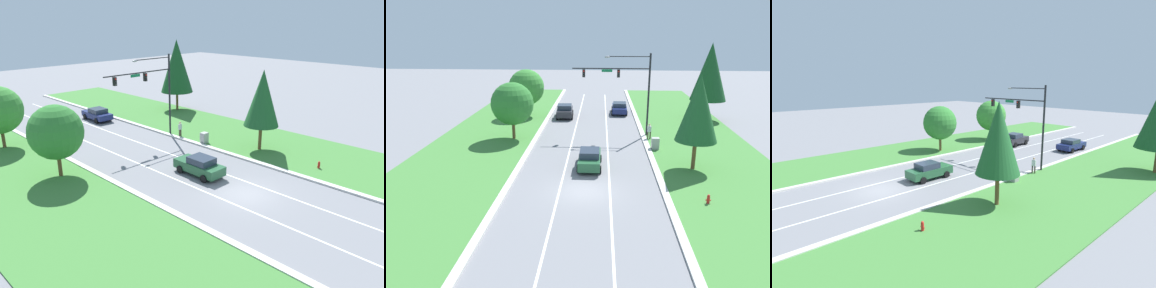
# 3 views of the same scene
# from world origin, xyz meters

# --- Properties ---
(ground_plane) EXTENTS (160.00, 160.00, 0.00)m
(ground_plane) POSITION_xyz_m (0.00, 0.00, 0.00)
(ground_plane) COLOR slate
(curb_strip_right) EXTENTS (0.50, 90.00, 0.15)m
(curb_strip_right) POSITION_xyz_m (5.65, 0.00, 0.07)
(curb_strip_right) COLOR beige
(curb_strip_right) RESTS_ON ground_plane
(curb_strip_left) EXTENTS (0.50, 90.00, 0.15)m
(curb_strip_left) POSITION_xyz_m (-5.65, 0.00, 0.07)
(curb_strip_left) COLOR beige
(curb_strip_left) RESTS_ON ground_plane
(grass_verge_right) EXTENTS (10.00, 90.00, 0.08)m
(grass_verge_right) POSITION_xyz_m (10.90, 0.00, 0.04)
(grass_verge_right) COLOR #427F38
(grass_verge_right) RESTS_ON ground_plane
(grass_verge_left) EXTENTS (10.00, 90.00, 0.08)m
(grass_verge_left) POSITION_xyz_m (-10.90, 0.00, 0.04)
(grass_verge_left) COLOR #427F38
(grass_verge_left) RESTS_ON ground_plane
(lane_stripe_inner_left) EXTENTS (0.14, 81.00, 0.01)m
(lane_stripe_inner_left) POSITION_xyz_m (-1.80, 0.00, 0.00)
(lane_stripe_inner_left) COLOR white
(lane_stripe_inner_left) RESTS_ON ground_plane
(lane_stripe_inner_right) EXTENTS (0.14, 81.00, 0.01)m
(lane_stripe_inner_right) POSITION_xyz_m (1.80, 0.00, 0.00)
(lane_stripe_inner_right) COLOR white
(lane_stripe_inner_right) RESTS_ON ground_plane
(traffic_signal_mast) EXTENTS (8.08, 0.41, 8.68)m
(traffic_signal_mast) POSITION_xyz_m (3.83, 14.81, 5.75)
(traffic_signal_mast) COLOR black
(traffic_signal_mast) RESTS_ON ground_plane
(navy_sedan) EXTENTS (2.19, 4.52, 1.53)m
(navy_sedan) POSITION_xyz_m (3.62, 25.65, 0.79)
(navy_sedan) COLOR navy
(navy_sedan) RESTS_ON ground_plane
(charcoal_sedan) EXTENTS (2.33, 4.34, 1.72)m
(charcoal_sedan) POSITION_xyz_m (-3.55, 22.87, 0.87)
(charcoal_sedan) COLOR #28282D
(charcoal_sedan) RESTS_ON ground_plane
(forest_sedan) EXTENTS (1.99, 4.36, 1.59)m
(forest_sedan) POSITION_xyz_m (0.21, 4.86, 0.80)
(forest_sedan) COLOR #235633
(forest_sedan) RESTS_ON ground_plane
(utility_cabinet) EXTENTS (0.70, 0.60, 1.16)m
(utility_cabinet) POSITION_xyz_m (6.30, 9.97, 0.58)
(utility_cabinet) COLOR #9E9E99
(utility_cabinet) RESTS_ON ground_plane
(pedestrian) EXTENTS (0.42, 0.30, 1.69)m
(pedestrian) POSITION_xyz_m (6.12, 13.33, 0.94)
(pedestrian) COLOR #42382D
(pedestrian) RESTS_ON ground_plane
(fire_hydrant) EXTENTS (0.34, 0.20, 0.70)m
(fire_hydrant) POSITION_xyz_m (8.21, -1.54, 0.34)
(fire_hydrant) COLOR red
(fire_hydrant) RESTS_ON ground_plane
(oak_near_left_tree) EXTENTS (4.35, 4.35, 5.92)m
(oak_near_left_tree) POSITION_xyz_m (-7.93, 12.68, 3.74)
(oak_near_left_tree) COLOR brown
(oak_near_left_tree) RESTS_ON ground_plane
(conifer_far_right_tree) EXTENTS (3.31, 3.31, 7.76)m
(conifer_far_right_tree) POSITION_xyz_m (8.67, 4.85, 5.10)
(conifer_far_right_tree) COLOR brown
(conifer_far_right_tree) RESTS_ON ground_plane
(oak_far_left_tree) EXTENTS (4.57, 4.57, 6.11)m
(oak_far_left_tree) POSITION_xyz_m (-8.50, 23.17, 3.81)
(oak_far_left_tree) COLOR brown
(oak_far_left_tree) RESTS_ON ground_plane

